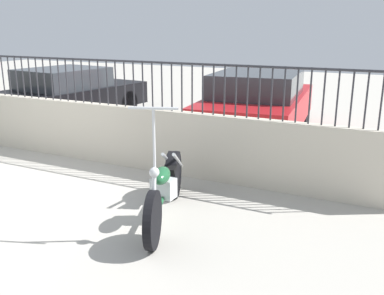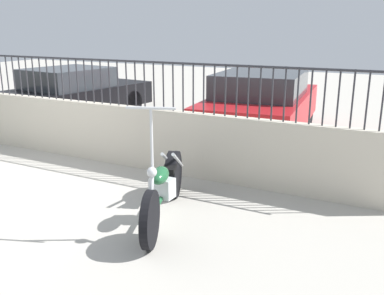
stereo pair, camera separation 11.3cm
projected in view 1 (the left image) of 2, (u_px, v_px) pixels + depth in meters
The scene contains 5 objects.
low_wall at pixel (74, 130), 7.66m from camera, with size 10.84×0.18×1.02m.
fence_railing at pixel (70, 73), 7.39m from camera, with size 10.84×0.04×0.75m.
motorcycle_green at pixel (166, 186), 5.29m from camera, with size 0.89×2.02×1.50m.
car_black at pixel (69, 94), 10.80m from camera, with size 2.24×4.17×1.31m.
car_red at pixel (258, 104), 9.17m from camera, with size 2.29×4.45×1.38m.
Camera 1 is at (5.20, -3.39, 2.27)m, focal length 40.00 mm.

